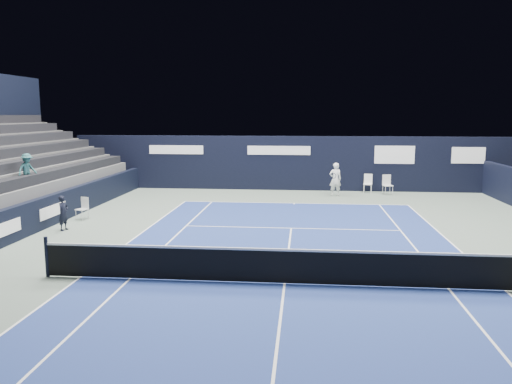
# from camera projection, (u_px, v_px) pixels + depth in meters

# --- Properties ---
(ground) EXTENTS (48.00, 48.00, 0.00)m
(ground) POSITION_uv_depth(u_px,v_px,m) (287.00, 262.00, 14.84)
(ground) COLOR #57685F
(ground) RESTS_ON ground
(court_surface) EXTENTS (10.97, 23.77, 0.01)m
(court_surface) POSITION_uv_depth(u_px,v_px,m) (285.00, 284.00, 12.87)
(court_surface) COLOR navy
(court_surface) RESTS_ON ground
(folding_chair_back_a) EXTENTS (0.54, 0.56, 1.04)m
(folding_chair_back_a) POSITION_uv_depth(u_px,v_px,m) (368.00, 180.00, 27.95)
(folding_chair_back_a) COLOR white
(folding_chair_back_a) RESTS_ON ground
(folding_chair_back_b) EXTENTS (0.57, 0.55, 1.08)m
(folding_chair_back_b) POSITION_uv_depth(u_px,v_px,m) (387.00, 183.00, 27.25)
(folding_chair_back_b) COLOR silver
(folding_chair_back_b) RESTS_ON ground
(line_judge_chair) EXTENTS (0.52, 0.52, 0.92)m
(line_judge_chair) POSITION_uv_depth(u_px,v_px,m) (83.00, 207.00, 20.78)
(line_judge_chair) COLOR silver
(line_judge_chair) RESTS_ON ground
(line_judge) EXTENTS (0.41, 0.54, 1.32)m
(line_judge) POSITION_uv_depth(u_px,v_px,m) (64.00, 213.00, 18.77)
(line_judge) COLOR black
(line_judge) RESTS_ON ground
(court_markings) EXTENTS (11.03, 23.83, 0.00)m
(court_markings) POSITION_uv_depth(u_px,v_px,m) (285.00, 284.00, 12.87)
(court_markings) COLOR white
(court_markings) RESTS_ON court_surface
(tennis_net) EXTENTS (12.90, 0.10, 1.10)m
(tennis_net) POSITION_uv_depth(u_px,v_px,m) (285.00, 265.00, 12.79)
(tennis_net) COLOR black
(tennis_net) RESTS_ON ground
(back_sponsor_wall) EXTENTS (26.00, 0.63, 3.10)m
(back_sponsor_wall) POSITION_uv_depth(u_px,v_px,m) (296.00, 163.00, 28.86)
(back_sponsor_wall) COLOR black
(back_sponsor_wall) RESTS_ON ground
(side_barrier_left) EXTENTS (0.33, 22.00, 1.20)m
(side_barrier_left) POSITION_uv_depth(u_px,v_px,m) (49.00, 211.00, 19.56)
(side_barrier_left) COLOR black
(side_barrier_left) RESTS_ON ground
(tennis_player) EXTENTS (0.72, 0.88, 1.79)m
(tennis_player) POSITION_uv_depth(u_px,v_px,m) (335.00, 179.00, 26.72)
(tennis_player) COLOR white
(tennis_player) RESTS_ON ground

